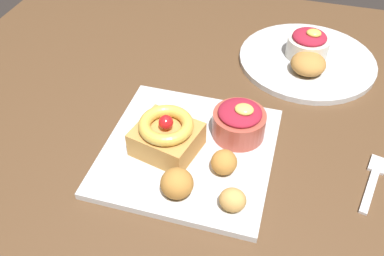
# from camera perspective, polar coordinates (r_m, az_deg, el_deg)

# --- Properties ---
(dining_table) EXTENTS (1.21, 0.95, 0.73)m
(dining_table) POSITION_cam_1_polar(r_m,az_deg,el_deg) (0.86, 4.38, -2.30)
(dining_table) COLOR brown
(dining_table) RESTS_ON ground_plane
(front_plate) EXTENTS (0.27, 0.27, 0.01)m
(front_plate) POSITION_cam_1_polar(r_m,az_deg,el_deg) (0.70, -0.45, -3.12)
(front_plate) COLOR silver
(front_plate) RESTS_ON dining_table
(cake_slice) EXTENTS (0.12, 0.11, 0.07)m
(cake_slice) POSITION_cam_1_polar(r_m,az_deg,el_deg) (0.67, -3.46, -0.96)
(cake_slice) COLOR #C68E47
(cake_slice) RESTS_ON front_plate
(berry_ramekin) EXTENTS (0.09, 0.09, 0.07)m
(berry_ramekin) POSITION_cam_1_polar(r_m,az_deg,el_deg) (0.70, 6.41, 0.90)
(berry_ramekin) COLOR #B24C3D
(berry_ramekin) RESTS_ON front_plate
(fritter_front) EXTENTS (0.04, 0.04, 0.03)m
(fritter_front) POSITION_cam_1_polar(r_m,az_deg,el_deg) (0.61, 5.53, -9.68)
(fritter_front) COLOR tan
(fritter_front) RESTS_ON front_plate
(fritter_middle) EXTENTS (0.05, 0.05, 0.04)m
(fritter_middle) POSITION_cam_1_polar(r_m,az_deg,el_deg) (0.62, -2.05, -7.52)
(fritter_middle) COLOR #BC7F38
(fritter_middle) RESTS_ON front_plate
(fritter_back) EXTENTS (0.04, 0.04, 0.04)m
(fritter_back) POSITION_cam_1_polar(r_m,az_deg,el_deg) (0.65, 4.36, -4.65)
(fritter_back) COLOR #BC7F38
(fritter_back) RESTS_ON front_plate
(back_plate) EXTENTS (0.28, 0.28, 0.01)m
(back_plate) POSITION_cam_1_polar(r_m,az_deg,el_deg) (0.93, 15.29, 8.86)
(back_plate) COLOR silver
(back_plate) RESTS_ON dining_table
(back_ramekin) EXTENTS (0.09, 0.09, 0.07)m
(back_ramekin) POSITION_cam_1_polar(r_m,az_deg,el_deg) (0.92, 15.46, 10.86)
(back_ramekin) COLOR silver
(back_ramekin) RESTS_ON back_plate
(back_pastry) EXTENTS (0.07, 0.07, 0.04)m
(back_pastry) POSITION_cam_1_polar(r_m,az_deg,el_deg) (0.87, 15.49, 8.40)
(back_pastry) COLOR #B77F3D
(back_pastry) RESTS_ON back_plate
(fork) EXTENTS (0.05, 0.13, 0.00)m
(fork) POSITION_cam_1_polar(r_m,az_deg,el_deg) (0.72, 23.35, -6.39)
(fork) COLOR silver
(fork) RESTS_ON dining_table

